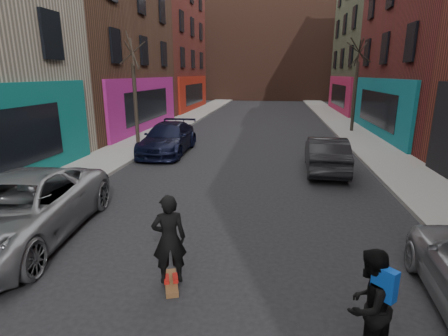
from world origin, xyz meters
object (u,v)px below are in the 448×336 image
(tree_left_far, at_px, (134,81))
(tree_right_far, at_px, (356,78))
(pedestrian, at_px, (368,305))
(skateboard, at_px, (171,283))
(parked_left_end, at_px, (168,138))
(skateboarder, at_px, (169,239))
(parked_right_end, at_px, (326,154))
(parked_left_far, at_px, (18,210))

(tree_left_far, xyz_separation_m, tree_right_far, (12.40, 6.00, 0.15))
(tree_right_far, bearing_deg, pedestrian, -100.76)
(tree_left_far, height_order, skateboard, tree_left_far)
(parked_left_end, bearing_deg, skateboarder, -73.63)
(pedestrian, bearing_deg, parked_left_end, -105.50)
(parked_right_end, distance_m, skateboarder, 9.29)
(parked_left_end, distance_m, parked_right_end, 7.54)
(parked_left_end, distance_m, skateboarder, 11.28)
(skateboard, bearing_deg, parked_right_end, 45.72)
(tree_left_far, bearing_deg, skateboard, -65.92)
(tree_right_far, xyz_separation_m, pedestrian, (-3.74, -19.66, -2.72))
(parked_left_far, bearing_deg, skateboarder, -23.94)
(parked_left_far, relative_size, skateboard, 6.89)
(parked_left_far, distance_m, parked_left_end, 9.56)
(parked_left_end, relative_size, skateboarder, 3.00)
(parked_left_far, distance_m, skateboarder, 4.15)
(tree_left_far, relative_size, pedestrian, 4.06)
(tree_left_far, distance_m, parked_left_end, 3.84)
(parked_left_end, distance_m, pedestrian, 13.62)
(tree_right_far, xyz_separation_m, parked_left_far, (-10.80, -17.20, -2.76))
(tree_right_far, distance_m, parked_left_end, 13.03)
(tree_left_far, xyz_separation_m, parked_right_end, (9.40, -3.98, -2.68))
(tree_right_far, bearing_deg, skateboarder, -110.36)
(tree_right_far, bearing_deg, skateboard, -110.36)
(parked_right_end, bearing_deg, parked_left_end, -15.46)
(parked_left_end, xyz_separation_m, skateboarder, (3.33, -10.78, 0.21))
(tree_left_far, xyz_separation_m, parked_left_far, (1.60, -11.20, -2.61))
(pedestrian, bearing_deg, parked_right_end, -138.04)
(parked_left_far, relative_size, parked_right_end, 1.31)
(tree_left_far, distance_m, pedestrian, 16.38)
(tree_right_far, relative_size, skateboarder, 4.08)
(parked_left_far, height_order, skateboard, parked_left_far)
(parked_left_far, distance_m, pedestrian, 7.48)
(parked_left_end, distance_m, skateboard, 11.30)
(skateboard, bearing_deg, tree_right_far, 49.80)
(skateboard, bearing_deg, tree_left_far, 94.24)
(parked_left_far, distance_m, skateboard, 4.21)
(tree_right_far, bearing_deg, parked_left_far, -122.13)
(parked_left_end, relative_size, parked_right_end, 1.19)
(tree_left_far, height_order, parked_right_end, tree_left_far)
(tree_left_far, relative_size, tree_right_far, 0.96)
(parked_left_far, bearing_deg, parked_right_end, 36.22)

